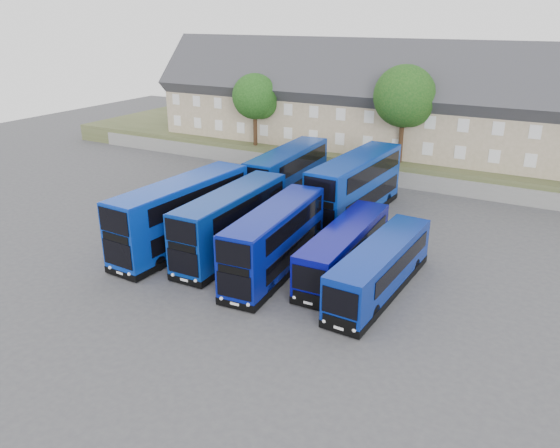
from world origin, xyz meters
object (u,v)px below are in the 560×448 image
Objects in this scene: dd_front_left at (182,216)px; dd_front_mid at (232,224)px; coach_east_a at (344,250)px; tree_mid at (406,99)px; tree_west at (256,98)px.

dd_front_mid is at bearing 14.80° from dd_front_left.
coach_east_a is 22.28m from tree_mid.
tree_mid is at bearing 96.32° from coach_east_a.
tree_mid reaches higher than tree_west.
dd_front_left is 11.62m from coach_east_a.
coach_east_a is (11.44, 1.83, -0.87)m from dd_front_left.
tree_mid reaches higher than dd_front_left.
dd_front_mid is 24.84m from tree_west.
tree_mid is (-2.94, 21.08, 6.59)m from coach_east_a.
dd_front_mid is at bearing -102.38° from tree_mid.
tree_west is at bearing -178.21° from tree_mid.
dd_front_left is at bearing -169.85° from dd_front_mid.
tree_west is (-11.13, 21.66, 4.89)m from dd_front_mid.
tree_mid is at bearing 76.18° from dd_front_mid.
tree_west is 0.83× the size of tree_mid.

